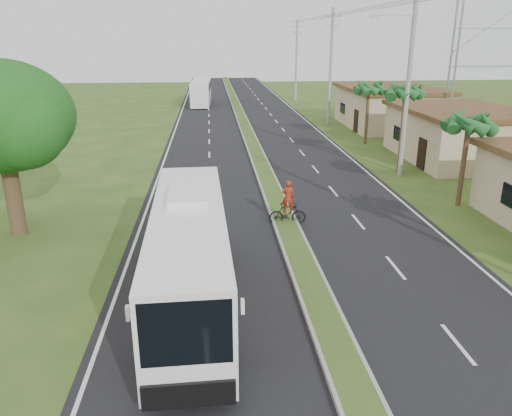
{
  "coord_description": "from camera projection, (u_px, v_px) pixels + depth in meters",
  "views": [
    {
      "loc": [
        -3.33,
        -11.61,
        8.29
      ],
      "look_at": [
        -1.62,
        7.26,
        1.8
      ],
      "focal_mm": 35.0,
      "sensor_mm": 36.0,
      "label": 1
    }
  ],
  "objects": [
    {
      "name": "lane_edge_right",
      "position": [
        362.0,
        168.0,
        33.33
      ],
      "size": [
        0.12,
        160.0,
        0.01
      ],
      "primitive_type": "cube",
      "color": "silver",
      "rests_on": "ground"
    },
    {
      "name": "billboard_lattice",
      "position": [
        511.0,
        56.0,
        41.86
      ],
      "size": [
        10.18,
        1.18,
        12.07
      ],
      "color": "gray",
      "rests_on": "ground"
    },
    {
      "name": "utility_pole_b",
      "position": [
        409.0,
        74.0,
        29.57
      ],
      "size": [
        3.2,
        0.28,
        12.0
      ],
      "color": "gray",
      "rests_on": "ground"
    },
    {
      "name": "ground",
      "position": [
        337.0,
        351.0,
        13.91
      ],
      "size": [
        180.0,
        180.0,
        0.0
      ],
      "primitive_type": "plane",
      "color": "#304B1B",
      "rests_on": "ground"
    },
    {
      "name": "palm_verge_d",
      "position": [
        369.0,
        87.0,
        39.62
      ],
      "size": [
        2.4,
        2.4,
        5.25
      ],
      "color": "#473321",
      "rests_on": "ground"
    },
    {
      "name": "shop_mid",
      "position": [
        457.0,
        134.0,
        35.24
      ],
      "size": [
        7.6,
        10.6,
        3.67
      ],
      "color": "tan",
      "rests_on": "ground"
    },
    {
      "name": "shop_far",
      "position": [
        389.0,
        107.0,
        48.41
      ],
      "size": [
        8.6,
        11.6,
        3.82
      ],
      "color": "tan",
      "rests_on": "ground"
    },
    {
      "name": "lane_edge_left",
      "position": [
        160.0,
        173.0,
        32.18
      ],
      "size": [
        0.12,
        160.0,
        0.01
      ],
      "primitive_type": "cube",
      "color": "silver",
      "rests_on": "ground"
    },
    {
      "name": "utility_pole_c",
      "position": [
        331.0,
        66.0,
        48.61
      ],
      "size": [
        1.6,
        0.28,
        11.0
      ],
      "color": "gray",
      "rests_on": "ground"
    },
    {
      "name": "motorcyclist",
      "position": [
        288.0,
        209.0,
        23.1
      ],
      "size": [
        1.73,
        0.54,
        2.13
      ],
      "rotation": [
        0.0,
        0.0,
        -0.03
      ],
      "color": "black",
      "rests_on": "ground"
    },
    {
      "name": "coach_bus_main",
      "position": [
        189.0,
        248.0,
        15.9
      ],
      "size": [
        2.51,
        10.83,
        3.48
      ],
      "rotation": [
        0.0,
        0.0,
        0.02
      ],
      "color": "white",
      "rests_on": "ground"
    },
    {
      "name": "road_asphalt",
      "position": [
        263.0,
        171.0,
        32.75
      ],
      "size": [
        14.0,
        160.0,
        0.02
      ],
      "primitive_type": "cube",
      "color": "black",
      "rests_on": "ground"
    },
    {
      "name": "coach_bus_far",
      "position": [
        201.0,
        91.0,
        64.73
      ],
      "size": [
        2.59,
        10.46,
        3.03
      ],
      "rotation": [
        0.0,
        0.0,
        -0.03
      ],
      "color": "white",
      "rests_on": "ground"
    },
    {
      "name": "palm_verge_c",
      "position": [
        406.0,
        91.0,
        30.91
      ],
      "size": [
        2.4,
        2.4,
        5.85
      ],
      "color": "#473321",
      "rests_on": "ground"
    },
    {
      "name": "median_strip",
      "position": [
        263.0,
        169.0,
        32.72
      ],
      "size": [
        1.2,
        160.0,
        0.18
      ],
      "color": "gray",
      "rests_on": "ground"
    },
    {
      "name": "palm_verge_b",
      "position": [
        469.0,
        122.0,
        24.61
      ],
      "size": [
        2.4,
        2.4,
        5.05
      ],
      "color": "#473321",
      "rests_on": "ground"
    },
    {
      "name": "utility_pole_d",
      "position": [
        296.0,
        60.0,
        67.53
      ],
      "size": [
        1.6,
        0.28,
        10.5
      ],
      "color": "gray",
      "rests_on": "ground"
    }
  ]
}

